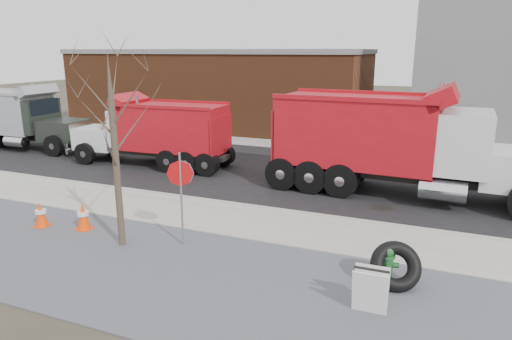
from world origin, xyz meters
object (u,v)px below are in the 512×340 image
at_px(stop_sign, 181,183).
at_px(sandwich_board, 370,290).
at_px(truck_tire, 396,266).
at_px(fire_hydrant, 387,266).
at_px(dump_truck_grey, 18,116).
at_px(dump_truck_red_b, 156,130).
at_px(dump_truck_red_a, 394,140).

relative_size(stop_sign, sandwich_board, 2.70).
distance_m(truck_tire, sandwich_board, 1.34).
relative_size(fire_hydrant, stop_sign, 0.36).
xyz_separation_m(fire_hydrant, sandwich_board, (-0.17, -1.38, 0.08)).
bearing_deg(fire_hydrant, stop_sign, 170.09).
distance_m(fire_hydrant, dump_truck_grey, 21.82).
distance_m(fire_hydrant, dump_truck_red_b, 13.43).
distance_m(sandwich_board, dump_truck_red_b, 14.10).
bearing_deg(dump_truck_red_b, fire_hydrant, 143.74).
distance_m(stop_sign, sandwich_board, 5.58).
xyz_separation_m(stop_sign, dump_truck_red_b, (-5.74, 7.32, -0.14)).
bearing_deg(stop_sign, dump_truck_red_b, 124.35).
height_order(fire_hydrant, dump_truck_grey, dump_truck_grey).
bearing_deg(sandwich_board, stop_sign, 163.38).
bearing_deg(sandwich_board, fire_hydrant, 82.01).
height_order(dump_truck_red_a, dump_truck_red_b, dump_truck_red_a).
bearing_deg(dump_truck_red_a, truck_tire, -80.53).
relative_size(dump_truck_red_a, dump_truck_grey, 1.35).
xyz_separation_m(truck_tire, dump_truck_red_a, (-0.86, 7.10, 1.54)).
bearing_deg(dump_truck_red_a, stop_sign, -121.75).
bearing_deg(truck_tire, sandwich_board, -105.68).
relative_size(truck_tire, sandwich_board, 1.45).
relative_size(dump_truck_red_a, dump_truck_red_b, 1.32).
xyz_separation_m(dump_truck_red_b, dump_truck_grey, (-9.15, 0.54, 0.09)).
bearing_deg(dump_truck_grey, dump_truck_red_a, -4.02).
height_order(stop_sign, sandwich_board, stop_sign).
bearing_deg(dump_truck_red_b, truck_tire, 143.89).
height_order(fire_hydrant, truck_tire, truck_tire).
xyz_separation_m(truck_tire, stop_sign, (-5.59, 0.17, 1.28)).
relative_size(truck_tire, dump_truck_grey, 0.19).
bearing_deg(truck_tire, dump_truck_red_a, 96.94).
distance_m(dump_truck_red_a, dump_truck_red_b, 10.48).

